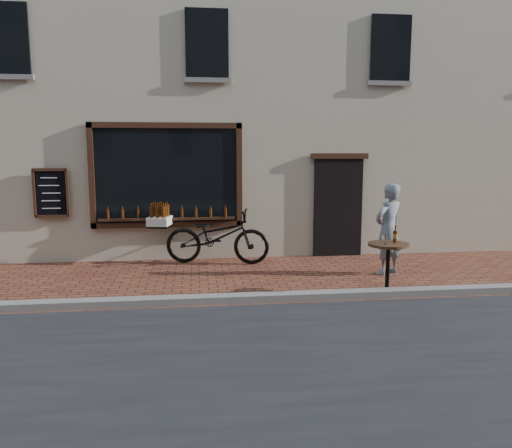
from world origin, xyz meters
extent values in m
plane|color=#5C2A1D|center=(0.00, 0.00, 0.00)|extent=(90.00, 90.00, 0.00)
cube|color=slate|center=(0.00, 0.20, 0.06)|extent=(90.00, 0.25, 0.12)
cube|color=#BEB296|center=(0.00, 6.50, 5.00)|extent=(28.00, 6.00, 10.00)
cube|color=black|center=(-1.90, 3.45, 1.85)|extent=(3.00, 0.06, 2.00)
cube|color=black|center=(-1.90, 3.43, 2.91)|extent=(3.24, 0.10, 0.12)
cube|color=black|center=(-1.90, 3.43, 0.79)|extent=(3.24, 0.10, 0.12)
cube|color=black|center=(-3.46, 3.43, 1.85)|extent=(0.12, 0.10, 2.24)
cube|color=black|center=(-0.34, 3.43, 1.85)|extent=(0.12, 0.10, 2.24)
cube|color=black|center=(-1.90, 3.38, 0.92)|extent=(2.90, 0.16, 0.05)
cube|color=black|center=(1.90, 3.46, 1.10)|extent=(1.10, 0.10, 2.20)
cube|color=black|center=(1.90, 3.43, 2.26)|extent=(1.30, 0.10, 0.12)
cube|color=black|center=(-4.30, 3.44, 1.50)|extent=(0.62, 0.04, 0.92)
cylinder|color=#3D1C07|center=(-3.15, 3.38, 1.04)|extent=(0.06, 0.06, 0.19)
cylinder|color=#3D1C07|center=(-2.84, 3.38, 1.04)|extent=(0.06, 0.06, 0.19)
cylinder|color=#3D1C07|center=(-2.52, 3.38, 1.04)|extent=(0.06, 0.06, 0.19)
cylinder|color=#3D1C07|center=(-2.21, 3.38, 1.04)|extent=(0.06, 0.06, 0.19)
cylinder|color=#3D1C07|center=(-1.90, 3.38, 1.04)|extent=(0.06, 0.06, 0.19)
cylinder|color=#3D1C07|center=(-1.59, 3.38, 1.04)|extent=(0.06, 0.06, 0.19)
cylinder|color=#3D1C07|center=(-1.27, 3.38, 1.04)|extent=(0.06, 0.06, 0.19)
cylinder|color=#3D1C07|center=(-0.96, 3.38, 1.04)|extent=(0.06, 0.06, 0.19)
cylinder|color=#3D1C07|center=(-0.65, 3.38, 1.04)|extent=(0.06, 0.06, 0.19)
cube|color=black|center=(-5.00, 3.46, 4.60)|extent=(0.90, 0.06, 1.40)
cube|color=black|center=(-1.00, 3.46, 4.60)|extent=(0.90, 0.06, 1.40)
cube|color=black|center=(3.00, 3.46, 4.60)|extent=(0.90, 0.06, 1.40)
imported|color=black|center=(-0.85, 3.00, 0.58)|extent=(2.31, 1.21, 1.16)
cube|color=black|center=(-2.04, 3.25, 0.80)|extent=(0.56, 0.69, 0.04)
cube|color=silver|center=(-2.04, 3.25, 0.91)|extent=(0.56, 0.72, 0.18)
cylinder|color=#3D1C07|center=(-1.97, 3.00, 1.12)|extent=(0.07, 0.07, 0.24)
cylinder|color=#3D1C07|center=(-2.09, 3.02, 1.12)|extent=(0.07, 0.07, 0.24)
cylinder|color=#3D1C07|center=(-2.22, 3.05, 1.12)|extent=(0.07, 0.07, 0.24)
cylinder|color=#3D1C07|center=(-1.93, 3.15, 1.12)|extent=(0.07, 0.07, 0.24)
cylinder|color=#3D1C07|center=(-2.06, 3.18, 1.12)|extent=(0.07, 0.07, 0.24)
cylinder|color=#3D1C07|center=(-2.19, 3.20, 1.12)|extent=(0.07, 0.07, 0.24)
cylinder|color=#3D1C07|center=(-1.90, 3.30, 1.12)|extent=(0.07, 0.07, 0.24)
cylinder|color=#3D1C07|center=(-2.03, 3.33, 1.12)|extent=(0.07, 0.07, 0.24)
cylinder|color=#3D1C07|center=(-2.15, 3.35, 1.12)|extent=(0.07, 0.07, 0.24)
cylinder|color=#3D1C07|center=(-1.87, 3.45, 1.12)|extent=(0.07, 0.07, 0.24)
cylinder|color=#3D1C07|center=(-2.00, 3.48, 1.12)|extent=(0.07, 0.07, 0.24)
cylinder|color=black|center=(1.87, 0.35, 0.02)|extent=(0.49, 0.49, 0.03)
cylinder|color=black|center=(1.87, 0.35, 0.43)|extent=(0.07, 0.07, 0.79)
cylinder|color=#311E10|center=(1.87, 0.35, 0.84)|extent=(0.67, 0.67, 0.04)
cylinder|color=gold|center=(2.00, 0.42, 0.97)|extent=(0.07, 0.07, 0.07)
cylinder|color=white|center=(1.75, 0.27, 0.94)|extent=(0.09, 0.09, 0.15)
imported|color=slate|center=(2.39, 1.68, 0.88)|extent=(0.77, 0.68, 1.76)
camera|label=1|loc=(-1.29, -7.43, 2.39)|focal=35.00mm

